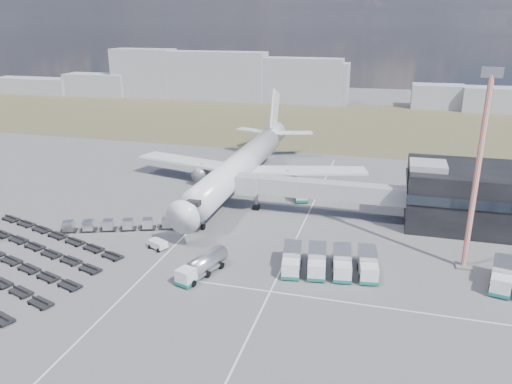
# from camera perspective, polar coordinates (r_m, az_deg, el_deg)

# --- Properties ---
(ground) EXTENTS (420.00, 420.00, 0.00)m
(ground) POSITION_cam_1_polar(r_m,az_deg,el_deg) (78.04, -8.47, -6.76)
(ground) COLOR #565659
(ground) RESTS_ON ground
(grass_strip) EXTENTS (420.00, 90.00, 0.01)m
(grass_strip) POSITION_cam_1_polar(r_m,az_deg,el_deg) (179.63, 5.78, 8.05)
(grass_strip) COLOR #4E432E
(grass_strip) RESTS_ON ground
(lane_markings) EXTENTS (47.12, 110.00, 0.01)m
(lane_markings) POSITION_cam_1_polar(r_m,az_deg,el_deg) (77.47, -0.89, -6.74)
(lane_markings) COLOR silver
(lane_markings) RESTS_ON ground
(terminal) EXTENTS (30.40, 16.40, 11.00)m
(terminal) POSITION_cam_1_polar(r_m,az_deg,el_deg) (94.16, 25.83, -0.53)
(terminal) COLOR black
(terminal) RESTS_ON ground
(jet_bridge) EXTENTS (30.30, 3.80, 7.05)m
(jet_bridge) POSITION_cam_1_polar(r_m,az_deg,el_deg) (90.12, 5.96, 0.38)
(jet_bridge) COLOR #939399
(jet_bridge) RESTS_ON ground
(airliner) EXTENTS (51.59, 64.53, 17.62)m
(airliner) POSITION_cam_1_polar(r_m,az_deg,el_deg) (104.67, -1.52, 3.24)
(airliner) COLOR silver
(airliner) RESTS_ON ground
(skyline) EXTENTS (311.33, 18.66, 21.82)m
(skyline) POSITION_cam_1_polar(r_m,az_deg,el_deg) (219.39, 5.29, 12.21)
(skyline) COLOR #9397A1
(skyline) RESTS_ON ground
(fuel_tanker) EXTENTS (4.98, 9.31, 2.93)m
(fuel_tanker) POSITION_cam_1_polar(r_m,az_deg,el_deg) (70.29, -6.15, -8.36)
(fuel_tanker) COLOR silver
(fuel_tanker) RESTS_ON ground
(pushback_tug) EXTENTS (3.42, 2.77, 1.38)m
(pushback_tug) POSITION_cam_1_polar(r_m,az_deg,el_deg) (79.34, -11.16, -5.93)
(pushback_tug) COLOR silver
(pushback_tug) RESTS_ON ground
(catering_truck) EXTENTS (4.48, 6.62, 2.81)m
(catering_truck) POSITION_cam_1_polar(r_m,az_deg,el_deg) (99.42, 5.00, -0.01)
(catering_truck) COLOR silver
(catering_truck) RESTS_ON ground
(service_trucks_near) EXTENTS (13.91, 8.91, 2.90)m
(service_trucks_near) POSITION_cam_1_polar(r_m,az_deg,el_deg) (71.46, 8.39, -7.88)
(service_trucks_near) COLOR silver
(service_trucks_near) RESTS_ON ground
(uld_row) EXTENTS (21.50, 9.36, 1.73)m
(uld_row) POSITION_cam_1_polar(r_m,az_deg,el_deg) (87.18, -14.42, -3.61)
(uld_row) COLOR black
(uld_row) RESTS_ON ground
(baggage_dollies) EXTENTS (38.01, 29.79, 0.80)m
(baggage_dollies) POSITION_cam_1_polar(r_m,az_deg,el_deg) (83.78, -27.12, -6.62)
(baggage_dollies) COLOR black
(baggage_dollies) RESTS_ON ground
(floodlight_mast) EXTENTS (2.66, 2.17, 28.09)m
(floodlight_mast) POSITION_cam_1_polar(r_m,az_deg,el_deg) (73.69, 23.95, 1.94)
(floodlight_mast) COLOR red
(floodlight_mast) RESTS_ON ground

